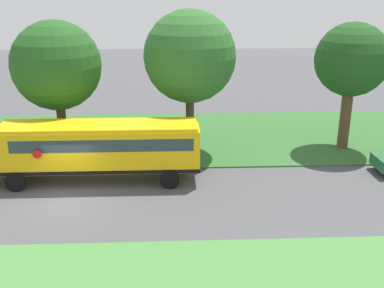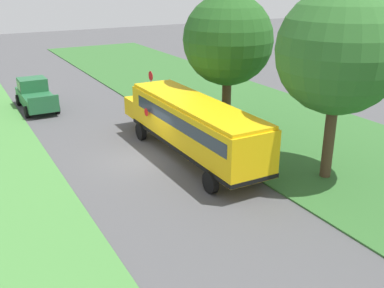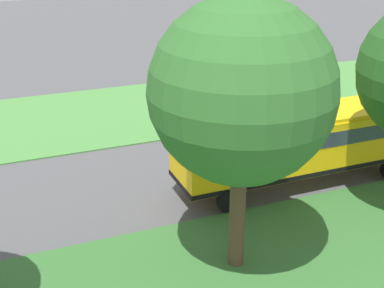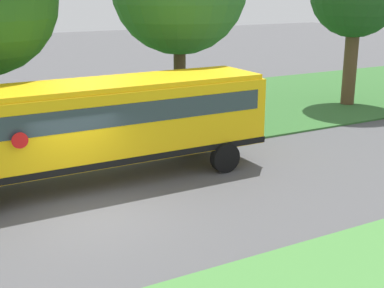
# 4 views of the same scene
# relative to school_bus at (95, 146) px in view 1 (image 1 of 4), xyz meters

# --- Properties ---
(ground_plane) EXTENTS (120.00, 120.00, 0.00)m
(ground_plane) POSITION_rel_school_bus_xyz_m (2.61, -1.07, -1.92)
(ground_plane) COLOR #4C4C4F
(grass_verge) EXTENTS (12.00, 80.00, 0.08)m
(grass_verge) POSITION_rel_school_bus_xyz_m (-7.39, -1.07, -1.88)
(grass_verge) COLOR #33662D
(grass_verge) RESTS_ON ground
(school_bus) EXTENTS (2.85, 12.42, 3.16)m
(school_bus) POSITION_rel_school_bus_xyz_m (0.00, 0.00, 0.00)
(school_bus) COLOR yellow
(school_bus) RESTS_ON ground
(oak_tree_beside_bus) EXTENTS (5.22, 5.22, 8.24)m
(oak_tree_beside_bus) POSITION_rel_school_bus_xyz_m (-3.89, -2.47, 3.71)
(oak_tree_beside_bus) COLOR #4C3826
(oak_tree_beside_bus) RESTS_ON ground
(oak_tree_roadside_mid) EXTENTS (5.57, 5.57, 8.80)m
(oak_tree_roadside_mid) POSITION_rel_school_bus_xyz_m (-4.43, 5.20, 4.13)
(oak_tree_roadside_mid) COLOR #4C3826
(oak_tree_roadside_mid) RESTS_ON ground
(oak_tree_far_end) EXTENTS (4.54, 4.54, 8.02)m
(oak_tree_far_end) POSITION_rel_school_bus_xyz_m (-4.53, 15.13, 3.72)
(oak_tree_far_end) COLOR brown
(oak_tree_far_end) RESTS_ON ground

